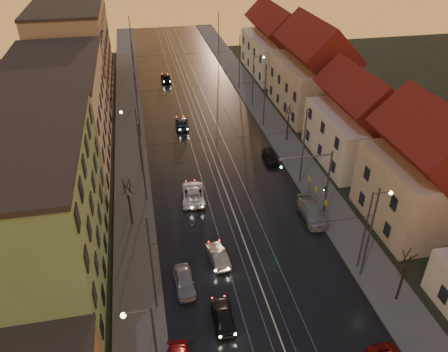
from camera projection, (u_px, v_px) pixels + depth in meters
road at (202, 128)px, 61.34m from camera, size 16.00×120.00×0.04m
sidewalk_left at (130, 134)px, 59.61m from camera, size 4.00×120.00×0.15m
sidewalk_right at (271, 122)px, 63.01m from camera, size 4.00×120.00×0.15m
tram_rail_0 at (187, 129)px, 60.95m from camera, size 0.06×120.00×0.03m
tram_rail_1 at (197, 129)px, 61.19m from camera, size 0.06×120.00×0.03m
tram_rail_2 at (208, 128)px, 61.45m from camera, size 0.06×120.00×0.03m
tram_rail_3 at (218, 127)px, 61.69m from camera, size 0.06×120.00×0.03m
apartment_left_1 at (28, 218)px, 33.35m from camera, size 10.00×18.00×13.00m
apartment_left_2 at (59, 117)px, 50.21m from camera, size 10.00×20.00×12.00m
apartment_left_3 at (75, 50)px, 69.59m from camera, size 10.00×24.00×14.00m
house_right_1 at (424, 175)px, 40.60m from camera, size 8.67×10.20×10.80m
house_right_2 at (359, 124)px, 51.81m from camera, size 9.18×12.24×9.20m
house_right_3 at (313, 73)px, 63.64m from camera, size 9.18×14.28×11.50m
house_right_4 at (276, 45)px, 78.97m from camera, size 9.18×16.32×10.00m
catenary_pole_l_1 at (152, 266)px, 31.78m from camera, size 0.16×0.16×9.00m
catenary_pole_r_1 at (369, 235)px, 34.70m from camera, size 0.16×0.16×9.00m
catenary_pole_l_2 at (143, 164)px, 44.22m from camera, size 0.16×0.16×9.00m
catenary_pole_r_2 at (303, 147)px, 47.14m from camera, size 0.16×0.16×9.00m
catenary_pole_l_3 at (137, 106)px, 56.67m from camera, size 0.16×0.16×9.00m
catenary_pole_r_3 at (265, 96)px, 59.59m from camera, size 0.16×0.16×9.00m
catenary_pole_l_4 at (134, 70)px, 69.11m from camera, size 0.16×0.16×9.00m
catenary_pole_r_4 at (239, 63)px, 72.03m from camera, size 0.16×0.16×9.00m
catenary_pole_l_5 at (131, 40)px, 84.04m from camera, size 0.16×0.16×9.00m
catenary_pole_r_5 at (219, 35)px, 86.96m from camera, size 0.16×0.16×9.00m
street_lamp_0 at (150, 344)px, 25.68m from camera, size 1.75×0.32×8.00m
street_lamp_1 at (370, 223)px, 35.41m from camera, size 1.75×0.32×8.00m
street_lamp_2 at (135, 134)px, 48.91m from camera, size 1.75×0.32×8.00m
street_lamp_3 at (255, 76)px, 65.27m from camera, size 1.75×0.32×8.00m
traffic_light_mast at (319, 176)px, 42.01m from camera, size 5.30×0.32×7.20m
bare_tree_0 at (130, 204)px, 41.71m from camera, size 1.09×1.09×5.11m
bare_tree_1 at (403, 277)px, 33.56m from camera, size 1.09×1.09×5.11m
bare_tree_2 at (288, 124)px, 56.82m from camera, size 1.09×1.09×5.11m
driving_car_0 at (223, 316)px, 32.73m from camera, size 1.56×3.73×1.26m
driving_car_1 at (218, 256)px, 38.35m from camera, size 1.76×3.91×1.25m
driving_car_2 at (193, 193)px, 46.42m from camera, size 2.83×5.26×1.40m
driving_car_3 at (182, 123)px, 61.32m from camera, size 2.02×4.42×1.25m
driving_car_4 at (166, 78)px, 77.08m from camera, size 1.71×4.16×1.41m
parked_left_3 at (184, 281)px, 35.69m from camera, size 1.66×3.89×1.31m
parked_right_1 at (312, 212)px, 43.59m from camera, size 2.14×5.00×1.44m
parked_right_2 at (270, 157)px, 53.27m from camera, size 1.60×3.69×1.24m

